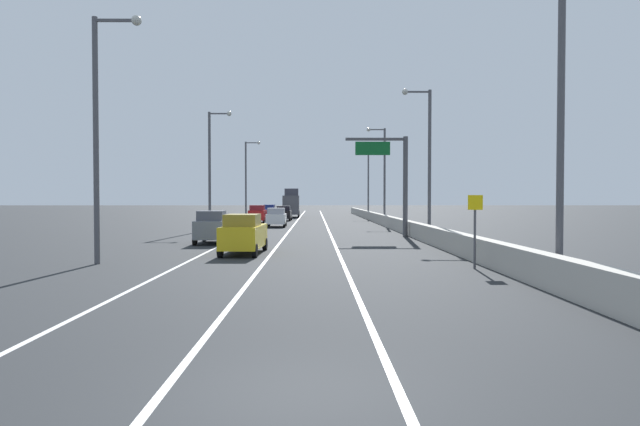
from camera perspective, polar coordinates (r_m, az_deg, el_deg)
ground_plane at (r=71.92m, az=-0.75°, el=-0.77°), size 320.00×320.00×0.00m
lane_stripe_left at (r=63.19m, az=-5.77°, el=-1.09°), size 0.16×130.00×0.00m
lane_stripe_center at (r=62.97m, az=-2.60°, el=-1.09°), size 0.16×130.00×0.00m
lane_stripe_right at (r=62.94m, az=0.59°, el=-1.09°), size 0.16×130.00×0.00m
jersey_barrier_right at (r=48.49m, az=8.24°, el=-1.24°), size 0.60×120.00×1.10m
overhead_sign_gantry at (r=41.85m, az=7.80°, el=4.05°), size 4.68×0.36×7.50m
speed_advisory_sign at (r=23.26m, az=15.70°, el=-1.25°), size 0.60×0.11×3.00m
lamp_post_right_near at (r=19.99m, az=22.96°, el=10.83°), size 2.14×0.44×10.77m
lamp_post_right_second at (r=40.84m, az=10.90°, el=6.09°), size 2.14×0.44×10.77m
lamp_post_right_third at (r=62.26m, az=6.46°, el=4.52°), size 2.14×0.44×10.77m
lamp_post_right_fourth at (r=83.95m, az=4.84°, el=3.74°), size 2.14×0.44×10.77m
lamp_post_left_near at (r=26.02m, az=-21.63°, el=8.65°), size 2.14×0.44×10.77m
lamp_post_left_mid at (r=51.23m, az=-11.06°, el=5.15°), size 2.14×0.44×10.77m
lamp_post_left_far at (r=77.07m, az=-7.48°, el=3.94°), size 2.14×0.44×10.77m
car_gray_0 at (r=35.86m, az=-11.03°, el=-1.44°), size 1.95×4.21×2.08m
car_black_1 at (r=71.30m, az=-3.76°, el=-0.03°), size 1.99×4.27×1.91m
car_blue_2 at (r=85.84m, az=-5.20°, el=0.23°), size 1.98×4.73×1.93m
car_red_3 at (r=65.35m, az=-6.45°, el=-0.10°), size 1.94×4.15×2.08m
car_yellow_4 at (r=28.75m, az=-7.87°, el=-2.16°), size 2.06×4.83×2.06m
car_white_5 at (r=55.79m, az=-4.52°, el=-0.46°), size 1.98×4.15×1.90m
box_truck at (r=84.18m, az=-2.98°, el=0.93°), size 2.60×7.75×4.39m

